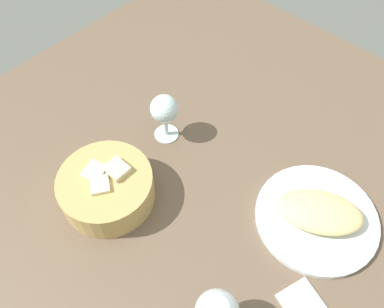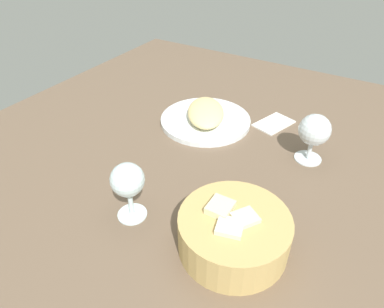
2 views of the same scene
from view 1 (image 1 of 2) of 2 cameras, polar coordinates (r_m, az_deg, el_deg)
ground_plane at (r=82.88cm, az=2.82°, el=-9.15°), size 140.00×140.00×2.00cm
plate at (r=84.74cm, az=17.94°, el=-8.95°), size 25.25×25.25×1.40cm
omelette at (r=82.55cm, az=18.40°, el=-8.14°), size 20.01×17.39×3.75cm
lettuce_garnish at (r=85.16cm, az=21.86°, el=-8.85°), size 4.00×4.00×1.21cm
bread_basket at (r=82.44cm, az=-12.50°, el=-4.88°), size 19.66×19.66×8.60cm
wine_glass_near at (r=87.17cm, az=-4.10°, el=6.40°), size 6.55×6.55×12.46cm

